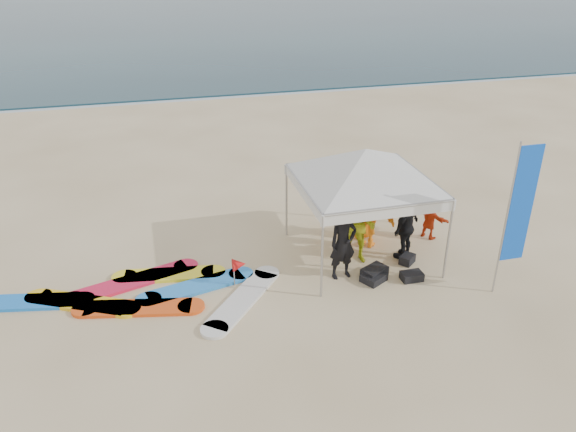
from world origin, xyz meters
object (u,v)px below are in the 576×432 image
at_px(person_orange_a, 369,209).
at_px(person_black_a, 343,243).
at_px(person_seated, 430,219).
at_px(canopy_tent, 366,149).
at_px(marker_pennant, 239,265).
at_px(person_black_b, 406,227).
at_px(feather_flag, 519,207).
at_px(person_orange_b, 364,208).
at_px(person_yellow, 357,226).
at_px(surfboard_spread, 144,293).

bearing_deg(person_orange_a, person_black_a, 89.06).
height_order(person_orange_a, person_seated, person_orange_a).
relative_size(person_black_a, canopy_tent, 0.42).
bearing_deg(person_seated, marker_pennant, 70.95).
relative_size(person_black_b, marker_pennant, 2.45).
height_order(person_seated, feather_flag, feather_flag).
distance_m(person_orange_a, person_orange_b, 0.46).
relative_size(person_black_a, person_yellow, 0.95).
bearing_deg(person_black_a, person_orange_b, 47.96).
relative_size(person_orange_b, feather_flag, 0.48).
bearing_deg(person_black_a, surfboard_spread, 167.91).
bearing_deg(person_seated, person_orange_b, 43.76).
bearing_deg(person_orange_a, canopy_tent, 90.74).
xyz_separation_m(person_black_a, person_orange_a, (1.08, 1.19, 0.12)).
relative_size(person_orange_a, canopy_tent, 0.48).
bearing_deg(marker_pennant, surfboard_spread, 176.07).
distance_m(person_black_a, person_black_b, 1.72).
bearing_deg(feather_flag, canopy_tent, 137.94).
bearing_deg(person_orange_a, person_seated, -139.96).
bearing_deg(person_seated, person_black_b, 96.33).
relative_size(person_yellow, feather_flag, 0.53).
relative_size(person_orange_a, marker_pennant, 2.99).
height_order(person_yellow, person_seated, person_yellow).
bearing_deg(person_orange_b, canopy_tent, 57.62).
relative_size(person_yellow, marker_pennant, 2.73).
xyz_separation_m(person_orange_b, person_seated, (1.54, -0.46, -0.28)).
relative_size(person_yellow, canopy_tent, 0.44).
relative_size(feather_flag, surfboard_spread, 0.54).
xyz_separation_m(person_seated, surfboard_spread, (-6.88, -0.78, -0.47)).
relative_size(person_yellow, person_orange_a, 0.91).
distance_m(person_black_a, canopy_tent, 2.05).
height_order(person_yellow, marker_pennant, person_yellow).
distance_m(person_orange_b, canopy_tent, 2.03).
bearing_deg(person_orange_a, feather_flag, 169.63).
distance_m(person_orange_a, surfboard_spread, 5.43).
relative_size(person_seated, canopy_tent, 0.26).
distance_m(person_orange_a, person_seated, 1.65).
bearing_deg(person_orange_a, marker_pennant, 57.44).
relative_size(person_black_b, person_orange_b, 1.00).
height_order(person_orange_a, canopy_tent, canopy_tent).
xyz_separation_m(person_orange_b, marker_pennant, (-3.34, -1.37, -0.29)).
relative_size(person_seated, surfboard_spread, 0.17).
distance_m(person_black_a, surfboard_spread, 4.30).
relative_size(person_orange_b, surfboard_spread, 0.26).
height_order(person_black_b, person_seated, person_black_b).
height_order(person_yellow, person_orange_b, person_yellow).
distance_m(person_black_a, person_orange_a, 1.61).
relative_size(person_black_a, person_black_b, 1.06).
bearing_deg(person_orange_b, person_black_b, 108.05).
xyz_separation_m(person_yellow, marker_pennant, (-2.75, -0.34, -0.38)).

